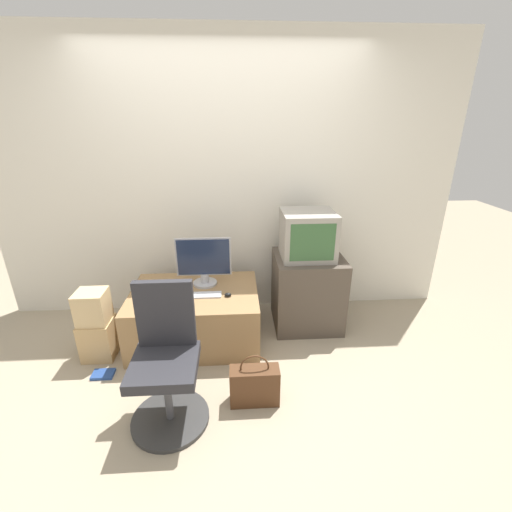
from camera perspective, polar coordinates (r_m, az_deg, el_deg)
name	(u,v)px	position (r m, az deg, el deg)	size (l,w,h in m)	color
ground_plane	(229,395)	(2.70, -4.55, -22.03)	(12.00, 12.00, 0.00)	tan
wall_back	(226,183)	(3.32, -4.97, 11.99)	(4.40, 0.05, 2.60)	silver
desk	(196,315)	(3.14, -10.02, -9.71)	(1.10, 0.79, 0.48)	#937047
side_stand	(307,291)	(3.30, 8.52, -5.74)	(0.62, 0.57, 0.70)	#4C4238
main_monitor	(204,262)	(3.05, -8.69, -0.92)	(0.48, 0.21, 0.44)	#B2B2B7
keyboard	(202,295)	(2.94, -9.02, -6.45)	(0.33, 0.10, 0.01)	silver
mouse	(227,295)	(2.90, -4.81, -6.45)	(0.06, 0.04, 0.03)	black
crt_tv	(308,235)	(3.09, 8.59, 3.53)	(0.46, 0.43, 0.42)	gray
office_chair	(167,366)	(2.36, -14.69, -17.35)	(0.51, 0.51, 0.94)	#333333
cardboard_box_lower	(99,338)	(3.21, -24.70, -12.35)	(0.25, 0.25, 0.33)	tan
cardboard_box_upper	(93,307)	(3.06, -25.59, -7.66)	(0.23, 0.22, 0.27)	#D1B27F
handbag	(255,385)	(2.54, -0.24, -20.71)	(0.34, 0.13, 0.40)	#4C2D19
book	(103,374)	(3.07, -24.12, -17.54)	(0.17, 0.11, 0.02)	navy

